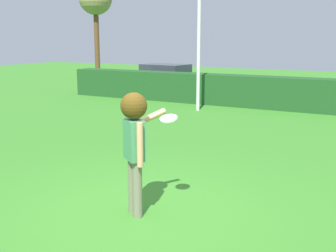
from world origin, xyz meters
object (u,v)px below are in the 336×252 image
Objects in this scene: bare_elm_tree at (95,0)px; parked_car_green at (165,75)px; lamppost at (199,23)px; person at (135,136)px; frisbee at (169,118)px.

parked_car_green is at bearing -23.43° from bare_elm_tree.
person is at bearing -70.82° from lamppost.
frisbee is at bearing -49.45° from bare_elm_tree.
bare_elm_tree is at bearing 156.57° from parked_car_green.
parked_car_green is at bearing 129.11° from lamppost.
person is 0.54m from frisbee.
frisbee is 0.04× the size of bare_elm_tree.
bare_elm_tree is (-14.08, 16.46, 3.41)m from frisbee.
person is at bearing -62.59° from parked_car_green.
person is 0.33× the size of lamppost.
parked_car_green is at bearing 119.17° from frisbee.
bare_elm_tree reaches higher than frisbee.
person is at bearing -139.36° from frisbee.
parked_car_green is (-7.25, 13.98, -0.50)m from person.
frisbee is at bearing -60.83° from parked_car_green.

